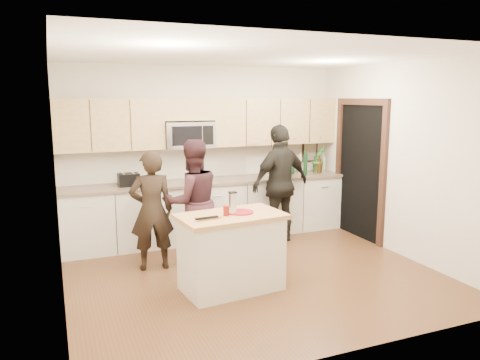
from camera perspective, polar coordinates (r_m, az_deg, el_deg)
name	(u,v)px	position (r m, az deg, el deg)	size (l,w,h in m)	color
floor	(253,274)	(6.06, 1.64, -11.41)	(4.50, 4.50, 0.00)	#54301C
room_shell	(254,138)	(5.66, 1.73, 5.12)	(4.52, 4.02, 2.71)	beige
back_cabinetry	(211,209)	(7.42, -3.59, -3.57)	(4.50, 0.66, 0.94)	beige
upper_cabinetry	(209,122)	(7.37, -3.82, 7.12)	(4.50, 0.33, 0.75)	tan
microwave	(188,135)	(7.25, -6.30, 5.51)	(0.76, 0.41, 0.40)	silver
doorway	(360,165)	(7.62, 14.43, 1.74)	(0.06, 1.25, 2.20)	black
framed_picture	(310,151)	(8.35, 8.50, 3.50)	(0.30, 0.03, 0.38)	black
dish_towel	(153,196)	(6.94, -10.59, -1.90)	(0.34, 0.60, 0.48)	white
island	(231,252)	(5.47, -1.08, -8.74)	(1.26, 0.82, 0.90)	beige
red_plate	(241,212)	(5.41, 0.07, -3.93)	(0.30, 0.30, 0.02)	maroon
box_grater	(233,202)	(5.31, -0.90, -2.72)	(0.08, 0.07, 0.25)	silver
drink_glass	(226,211)	(5.28, -1.69, -3.76)	(0.07, 0.07, 0.11)	maroon
cutting_board	(208,218)	(5.18, -3.90, -4.60)	(0.25, 0.16, 0.02)	#B8824C
tongs	(207,218)	(5.09, -4.09, -4.62)	(0.27, 0.03, 0.02)	black
knife	(212,217)	(5.13, -3.38, -4.58)	(0.22, 0.02, 0.01)	silver
toaster	(129,180)	(7.00, -13.42, 0.04)	(0.30, 0.23, 0.19)	black
bottle_cluster	(307,163)	(8.02, 8.13, 2.04)	(0.71, 0.39, 0.43)	black
orchid	(318,159)	(8.15, 9.53, 2.49)	(0.25, 0.20, 0.45)	#35692A
woman_left	(152,210)	(6.14, -10.72, -3.67)	(0.57, 0.37, 1.56)	black
woman_center	(192,202)	(6.29, -5.83, -2.67)	(0.81, 0.63, 1.68)	black
woman_right	(280,184)	(7.18, 4.95, -0.49)	(1.06, 0.44, 1.82)	black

